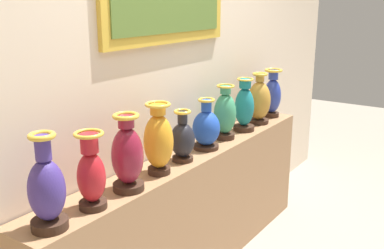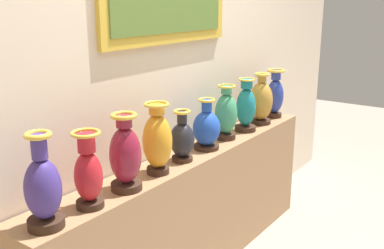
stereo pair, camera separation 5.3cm
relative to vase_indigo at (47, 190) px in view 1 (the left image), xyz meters
The scene contains 12 objects.
display_shelf 1.24m from the vase_indigo, ahead, with size 2.46×0.29×0.81m, color #99704C.
back_wall 1.24m from the vase_indigo, 12.77° to the left, with size 4.97×0.14×3.00m.
vase_indigo is the anchor object (origin of this frame).
vase_crimson 0.23m from the vase_indigo, ahead, with size 0.13×0.13×0.36m.
vase_burgundy 0.47m from the vase_indigo, ahead, with size 0.16×0.16×0.39m.
vase_amber 0.73m from the vase_indigo, ahead, with size 0.16×0.16×0.39m.
vase_onyx 0.96m from the vase_indigo, ahead, with size 0.14×0.14×0.30m.
vase_sapphire 1.22m from the vase_indigo, ahead, with size 0.17×0.17×0.32m.
vase_jade 1.47m from the vase_indigo, ahead, with size 0.15×0.15×0.37m.
vase_teal 1.72m from the vase_indigo, ahead, with size 0.15×0.15×0.38m.
vase_ochre 1.95m from the vase_indigo, ahead, with size 0.17×0.17×0.38m.
vase_cobalt 2.18m from the vase_indigo, ahead, with size 0.14×0.14×0.38m.
Camera 1 is at (-2.15, -1.48, 1.73)m, focal length 42.44 mm.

